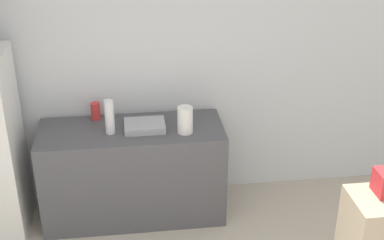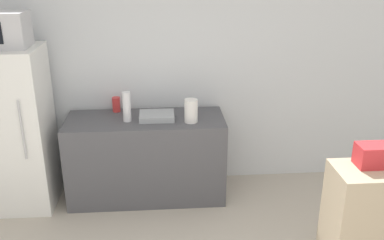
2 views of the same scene
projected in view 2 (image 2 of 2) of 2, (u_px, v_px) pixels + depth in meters
The scene contains 9 objects.
wall_back at pixel (174, 67), 4.48m from camera, with size 8.00×0.06×2.60m, color silver.
refrigerator at pixel (14, 130), 4.15m from camera, with size 0.66×0.63×1.61m.
counter at pixel (147, 158), 4.43m from camera, with size 1.59×0.62×0.87m, color #4C4C51.
sink_basin at pixel (157, 116), 4.25m from camera, with size 0.34×0.26×0.06m, color #9EA3A8.
bottle_tall at pixel (127, 107), 4.16m from camera, with size 0.08×0.08×0.30m, color silver.
bottle_short at pixel (116, 104), 4.44m from camera, with size 0.08×0.08×0.15m, color red.
shelf_cabinet at pixel (375, 226), 3.21m from camera, with size 0.72×0.38×0.98m, color tan.
basket at pixel (375, 155), 3.05m from camera, with size 0.26×0.16×0.16m, color red.
paper_towel_roll at pixel (191, 111), 4.15m from camera, with size 0.13×0.13×0.23m, color white.
Camera 2 is at (-0.14, -1.64, 2.39)m, focal length 40.00 mm.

